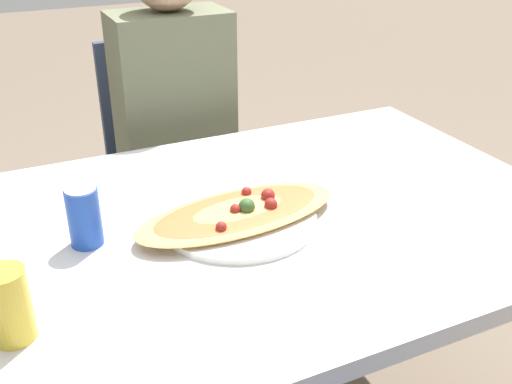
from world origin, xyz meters
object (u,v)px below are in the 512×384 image
at_px(chair_far_seated, 170,160).
at_px(person_seated, 177,113).
at_px(soda_can, 84,217).
at_px(pizza_main, 239,214).
at_px(dining_table, 273,236).
at_px(drink_glass, 9,305).

distance_m(chair_far_seated, person_seated, 0.24).
relative_size(person_seated, soda_can, 10.01).
bearing_deg(pizza_main, soda_can, 170.78).
distance_m(chair_far_seated, soda_can, 0.91).
relative_size(dining_table, pizza_main, 2.78).
relative_size(chair_far_seated, drink_glass, 7.32).
height_order(person_seated, soda_can, person_seated).
height_order(chair_far_seated, drink_glass, chair_far_seated).
bearing_deg(chair_far_seated, person_seated, 90.00).
height_order(person_seated, drink_glass, person_seated).
bearing_deg(soda_can, chair_far_seated, 62.05).
bearing_deg(drink_glass, chair_far_seated, 60.52).
relative_size(dining_table, soda_can, 10.67).
xyz_separation_m(dining_table, soda_can, (-0.40, 0.04, 0.13)).
bearing_deg(pizza_main, drink_glass, -158.45).
height_order(pizza_main, soda_can, soda_can).
xyz_separation_m(chair_far_seated, soda_can, (-0.41, -0.77, 0.26)).
distance_m(chair_far_seated, drink_glass, 1.18).
height_order(chair_far_seated, person_seated, person_seated).
distance_m(dining_table, soda_can, 0.42).
distance_m(dining_table, person_seated, 0.70).
height_order(dining_table, person_seated, person_seated).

